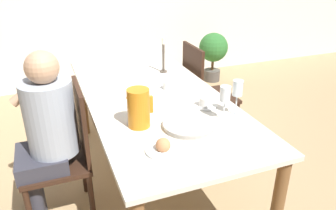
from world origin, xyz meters
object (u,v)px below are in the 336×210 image
Objects in this scene: red_pitcher at (139,108)px; wine_glass_juice at (238,90)px; chair_person_side at (66,152)px; teacup_across at (169,86)px; person_seated at (46,129)px; wine_glass_water at (225,95)px; potted_plant at (213,51)px; bread_plate at (163,148)px; serving_tray at (189,125)px; candlestick_tall at (163,59)px; teacup_near_person at (206,103)px; chair_opposite at (204,92)px.

wine_glass_juice is (0.60, -0.08, 0.05)m from red_pitcher.
wine_glass_juice reaches higher than chair_person_side.
teacup_across is at bearing 51.26° from red_pitcher.
chair_person_side is 0.80× the size of person_seated.
person_seated reaches higher than red_pitcher.
wine_glass_water reaches higher than teacup_across.
person_seated reaches higher than potted_plant.
wine_glass_juice is at bearing 21.94° from bread_plate.
candlestick_tall is (0.20, 0.95, 0.10)m from serving_tray.
person_seated reaches higher than wine_glass_water.
wine_glass_water is at bearing -112.54° from chair_person_side.
red_pitcher is 0.50m from teacup_near_person.
wine_glass_water reaches higher than chair_person_side.
bread_plate is (-0.46, -0.20, -0.14)m from wine_glass_water.
person_seated is 0.90m from teacup_across.
wine_glass_water is (0.92, -0.38, 0.41)m from chair_person_side.
chair_opposite is at bearing 54.42° from bread_plate.
potted_plant is at bearing -47.45° from chair_person_side.
chair_opposite is 1.62m from potted_plant.
person_seated is at bearing 153.60° from red_pitcher.
serving_tray is at bearing 38.60° from bread_plate.
red_pitcher is 1.55× the size of teacup_near_person.
red_pitcher is (-0.86, -0.85, 0.37)m from chair_opposite.
chair_person_side reaches higher than teacup_near_person.
chair_person_side is 1.11m from candlestick_tall.
wine_glass_juice is at bearing -108.89° from chair_person_side.
wine_glass_water is 2.67m from potted_plant.
chair_person_side is 1.15m from wine_glass_juice.
chair_person_side is 1.41m from chair_opposite.
chair_opposite is 3.21× the size of candlestick_tall.
red_pitcher is 0.75× the size of serving_tray.
person_seated reaches higher than teacup_across.
chair_person_side is 4.11× the size of wine_glass_juice.
wine_glass_juice reaches higher than chair_opposite.
teacup_near_person is (-0.38, -0.76, 0.28)m from chair_opposite.
chair_person_side reaches higher than serving_tray.
candlestick_tall is at bearing 91.56° from teacup_near_person.
teacup_across is (-0.50, -0.40, 0.28)m from chair_opposite.
wine_glass_juice is 0.74× the size of serving_tray.
chair_opposite is 5.06× the size of bread_plate.
teacup_across is (-0.24, 0.53, -0.14)m from wine_glass_juice.
bread_plate is (0.04, -0.30, -0.09)m from red_pitcher.
candlestick_tall is at bearing 98.62° from wine_glass_juice.
red_pitcher reaches higher than wine_glass_juice.
serving_tray is (-0.23, -0.01, -0.14)m from wine_glass_water.
teacup_near_person is at bearing -101.11° from chair_person_side.
red_pitcher reaches higher than teacup_across.
bread_plate reaches higher than serving_tray.
serving_tray is 2.78m from potted_plant.
chair_person_side is at bearing -65.71° from chair_opposite.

